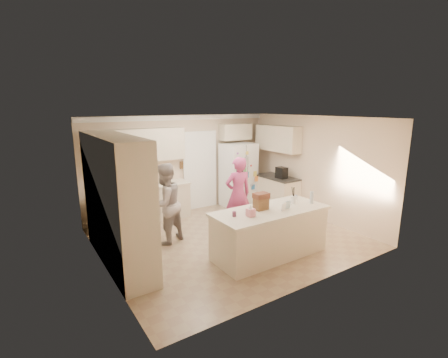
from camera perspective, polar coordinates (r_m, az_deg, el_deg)
floor at (r=7.24m, az=0.87°, el=-10.39°), size 5.20×4.60×0.02m
ceiling at (r=6.65m, az=0.95°, el=10.81°), size 5.20×4.60×0.02m
wall_back at (r=8.80m, az=-7.56°, el=2.62°), size 5.20×0.02×2.60m
wall_front at (r=5.15m, az=15.52°, el=-5.12°), size 5.20×0.02×2.60m
wall_left at (r=5.83m, az=-20.91°, el=-3.42°), size 0.02×4.60×2.60m
wall_right at (r=8.54m, az=15.58°, el=1.94°), size 0.02×4.60×2.60m
crown_back at (r=8.62m, az=-7.66°, el=10.64°), size 5.20×0.08×0.12m
pantry_bank at (r=6.11m, az=-18.40°, el=-3.69°), size 0.60×2.60×2.35m
back_base_cab at (r=8.29m, az=-13.64°, el=-4.39°), size 2.20×0.60×0.88m
back_countertop at (r=8.16m, az=-13.78°, el=-1.32°), size 2.24×0.63×0.04m
back_upper_cab at (r=8.11m, az=-14.48°, el=5.75°), size 2.20×0.35×0.80m
doorway_opening at (r=9.06m, az=-4.30°, el=1.39°), size 0.90×0.06×2.10m
doorway_casing at (r=9.03m, az=-4.20°, el=1.35°), size 1.02×0.03×2.22m
wall_frame_upper at (r=8.73m, az=-7.38°, el=4.21°), size 0.15×0.02×0.20m
wall_frame_lower at (r=8.77m, az=-7.33°, el=2.47°), size 0.15×0.02×0.20m
refrigerator at (r=9.28m, az=2.54°, el=0.73°), size 0.94×0.75×1.80m
fridge_seam at (r=9.00m, az=3.86°, el=0.34°), size 0.02×0.02×1.78m
fridge_dispenser at (r=8.81m, az=2.78°, el=1.74°), size 0.22×0.03×0.35m
fridge_handle_l at (r=8.93m, az=3.68°, el=1.22°), size 0.02×0.02×0.85m
fridge_handle_r at (r=8.98m, az=4.19°, el=1.29°), size 0.02×0.02×0.85m
over_fridge_cab at (r=9.37m, az=2.01°, el=8.28°), size 0.95×0.35×0.45m
right_base_cab at (r=9.19m, az=9.31°, el=-2.49°), size 0.60×1.20×0.88m
right_countertop at (r=9.07m, az=9.37°, el=0.30°), size 0.63×1.24×0.04m
right_upper_cab at (r=9.15m, az=9.39°, el=7.06°), size 0.35×1.50×0.70m
coffee_maker at (r=8.87m, az=10.08°, el=1.10°), size 0.22×0.28×0.30m
island_base at (r=6.38m, az=8.02°, el=-9.46°), size 2.20×0.90×0.88m
island_top at (r=6.22m, az=8.15°, el=-5.53°), size 2.28×0.96×0.05m
utensil_crock at (r=6.65m, az=12.12°, el=-3.56°), size 0.13×0.13×0.15m
tissue_box at (r=5.78m, az=4.71°, el=-5.89°), size 0.13×0.13×0.14m
tissue_plume at (r=5.74m, az=4.73°, el=-4.85°), size 0.08×0.08×0.08m
dollhouse_body at (r=6.15m, az=6.52°, el=-4.36°), size 0.26×0.18×0.22m
dollhouse_roof at (r=6.11m, az=6.56°, el=-2.92°), size 0.28×0.20×0.10m
jam_jar at (r=5.76m, az=1.81°, el=-6.17°), size 0.07×0.07×0.09m
greeting_card_a at (r=6.14m, az=10.47°, el=-4.82°), size 0.12×0.06×0.16m
greeting_card_b at (r=6.28m, az=11.16°, el=-4.46°), size 0.12×0.05×0.16m
water_bottle at (r=6.72m, az=15.16°, el=-3.16°), size 0.07×0.07×0.24m
shaker_salt at (r=6.89m, az=12.11°, el=-3.25°), size 0.05×0.05×0.09m
shaker_pepper at (r=6.94m, az=12.52°, el=-3.15°), size 0.05×0.05×0.09m
teen_boy at (r=6.84m, az=-10.32°, el=-4.33°), size 1.00×0.89×1.70m
teen_girl at (r=7.42m, az=2.48°, el=-2.67°), size 0.69×0.51×1.72m
fridge_magnets at (r=8.99m, az=3.89°, el=0.33°), size 0.76×0.02×1.44m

